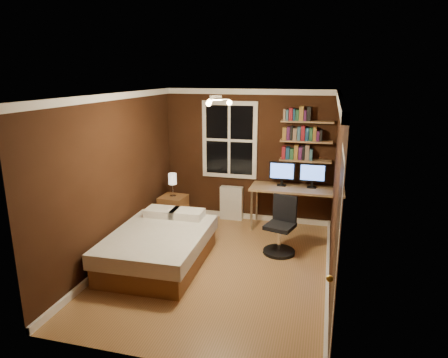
% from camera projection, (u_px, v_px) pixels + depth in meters
% --- Properties ---
extents(floor, '(4.20, 4.20, 0.00)m').
position_uv_depth(floor, '(218.00, 266.00, 5.93)').
color(floor, olive).
rests_on(floor, ground).
extents(wall_back, '(3.20, 0.04, 2.50)m').
position_uv_depth(wall_back, '(248.00, 156.00, 7.57)').
color(wall_back, black).
rests_on(wall_back, ground).
extents(wall_left, '(0.04, 4.20, 2.50)m').
position_uv_depth(wall_left, '(116.00, 178.00, 6.00)').
color(wall_left, black).
rests_on(wall_left, ground).
extents(wall_right, '(0.04, 4.20, 2.50)m').
position_uv_depth(wall_right, '(336.00, 194.00, 5.21)').
color(wall_right, black).
rests_on(wall_right, ground).
extents(ceiling, '(3.20, 4.20, 0.02)m').
position_uv_depth(ceiling, '(218.00, 95.00, 5.29)').
color(ceiling, white).
rests_on(ceiling, wall_back).
extents(window, '(1.06, 0.06, 1.46)m').
position_uv_depth(window, '(230.00, 140.00, 7.55)').
color(window, white).
rests_on(window, wall_back).
extents(door, '(0.03, 0.82, 2.05)m').
position_uv_depth(door, '(334.00, 262.00, 3.82)').
color(door, black).
rests_on(door, ground).
extents(door_knob, '(0.06, 0.06, 0.06)m').
position_uv_depth(door_knob, '(330.00, 279.00, 3.56)').
color(door_knob, gold).
rests_on(door_knob, door).
extents(ceiling_fixture, '(0.44, 0.44, 0.18)m').
position_uv_depth(ceiling_fixture, '(216.00, 103.00, 5.22)').
color(ceiling_fixture, beige).
rests_on(ceiling_fixture, ceiling).
extents(bookshelf_lower, '(0.92, 0.22, 0.03)m').
position_uv_depth(bookshelf_lower, '(305.00, 160.00, 7.19)').
color(bookshelf_lower, '#977249').
rests_on(bookshelf_lower, wall_back).
extents(books_row_lower, '(0.48, 0.16, 0.23)m').
position_uv_depth(books_row_lower, '(306.00, 153.00, 7.16)').
color(books_row_lower, maroon).
rests_on(books_row_lower, bookshelf_lower).
extents(bookshelf_middle, '(0.92, 0.22, 0.03)m').
position_uv_depth(bookshelf_middle, '(306.00, 141.00, 7.10)').
color(bookshelf_middle, '#977249').
rests_on(bookshelf_middle, wall_back).
extents(books_row_middle, '(0.66, 0.16, 0.23)m').
position_uv_depth(books_row_middle, '(307.00, 134.00, 7.07)').
color(books_row_middle, navy).
rests_on(books_row_middle, bookshelf_middle).
extents(bookshelf_upper, '(0.92, 0.22, 0.03)m').
position_uv_depth(bookshelf_upper, '(307.00, 122.00, 7.01)').
color(bookshelf_upper, '#977249').
rests_on(bookshelf_upper, wall_back).
extents(books_row_upper, '(0.48, 0.16, 0.23)m').
position_uv_depth(books_row_upper, '(308.00, 114.00, 6.98)').
color(books_row_upper, '#255635').
rests_on(books_row_upper, bookshelf_upper).
extents(bed, '(1.38, 1.89, 0.63)m').
position_uv_depth(bed, '(159.00, 247.00, 5.95)').
color(bed, brown).
rests_on(bed, ground).
extents(nightstand, '(0.48, 0.48, 0.56)m').
position_uv_depth(nightstand, '(174.00, 211.00, 7.47)').
color(nightstand, brown).
rests_on(nightstand, ground).
extents(bedside_lamp, '(0.15, 0.15, 0.44)m').
position_uv_depth(bedside_lamp, '(173.00, 185.00, 7.34)').
color(bedside_lamp, silver).
rests_on(bedside_lamp, nightstand).
extents(radiator, '(0.44, 0.15, 0.65)m').
position_uv_depth(radiator, '(232.00, 203.00, 7.77)').
color(radiator, silver).
rests_on(radiator, ground).
extents(desk, '(1.66, 0.62, 0.79)m').
position_uv_depth(desk, '(297.00, 191.00, 7.16)').
color(desk, '#977249').
rests_on(desk, ground).
extents(monitor_left, '(0.47, 0.12, 0.44)m').
position_uv_depth(monitor_left, '(282.00, 174.00, 7.23)').
color(monitor_left, black).
rests_on(monitor_left, desk).
extents(monitor_right, '(0.47, 0.12, 0.44)m').
position_uv_depth(monitor_right, '(312.00, 176.00, 7.10)').
color(monitor_right, black).
rests_on(monitor_right, desk).
extents(desk_lamp, '(0.14, 0.32, 0.44)m').
position_uv_depth(desk_lamp, '(338.00, 180.00, 6.81)').
color(desk_lamp, silver).
rests_on(desk_lamp, desk).
extents(office_chair, '(0.51, 0.51, 0.92)m').
position_uv_depth(office_chair, '(281.00, 232.00, 6.31)').
color(office_chair, black).
rests_on(office_chair, ground).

